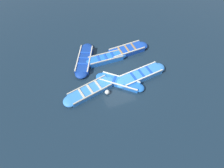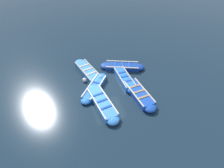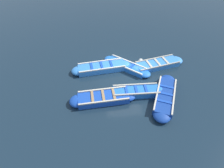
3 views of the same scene
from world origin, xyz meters
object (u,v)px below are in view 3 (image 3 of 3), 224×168
boat_centre (102,68)px  boat_alongside (103,98)px  boat_stern_in (126,66)px  buoy_orange_near (141,61)px  boat_drifting (157,64)px  boat_outer_right (165,96)px  boat_near_quay (136,92)px

boat_centre → boat_alongside: bearing=89.6°
boat_stern_in → buoy_orange_near: (-1.09, -0.51, 0.01)m
boat_stern_in → boat_drifting: (-2.13, -0.01, 0.02)m
boat_centre → boat_outer_right: bearing=140.3°
boat_near_quay → boat_alongside: bearing=9.2°
boat_drifting → boat_near_quay: (1.93, 2.47, 0.03)m
boat_outer_right → boat_alongside: boat_alongside is taller
boat_outer_right → boat_stern_in: bearing=-58.7°
boat_alongside → boat_centre: bearing=-90.4°
boat_centre → boat_near_quay: bearing=127.9°
boat_drifting → boat_stern_in: bearing=0.2°
boat_stern_in → buoy_orange_near: size_ratio=9.85×
boat_stern_in → boat_outer_right: 3.42m
boat_stern_in → boat_near_quay: 2.47m
boat_alongside → boat_stern_in: bearing=-121.5°
boat_centre → boat_stern_in: boat_centre is taller
boat_near_quay → buoy_orange_near: size_ratio=10.61×
boat_alongside → buoy_orange_near: (-2.78, -3.27, -0.03)m
boat_centre → boat_outer_right: boat_centre is taller
boat_drifting → boat_outer_right: size_ratio=1.06×
buoy_orange_near → boat_centre: bearing=11.6°
boat_near_quay → buoy_orange_near: (-0.89, -2.96, -0.03)m
boat_outer_right → buoy_orange_near: 3.50m
boat_near_quay → boat_outer_right: 1.64m
boat_near_quay → boat_alongside: boat_near_quay is taller
boat_centre → boat_drifting: boat_centre is taller
boat_centre → boat_outer_right: (-3.45, 2.86, -0.01)m
boat_alongside → buoy_orange_near: boat_alongside is taller
boat_centre → buoy_orange_near: bearing=-168.4°
boat_centre → boat_stern_in: bearing=-178.0°
boat_centre → boat_alongside: boat_alongside is taller
boat_centre → buoy_orange_near: (-2.76, -0.57, -0.03)m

